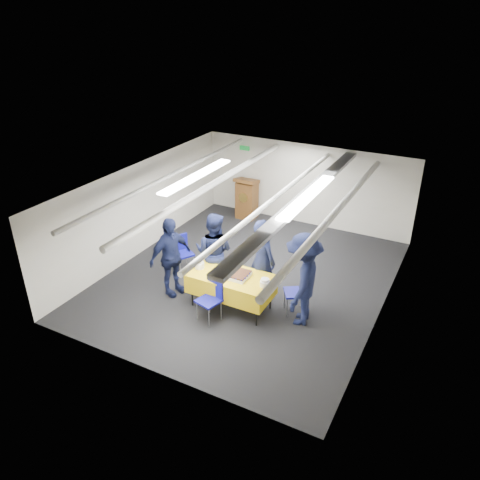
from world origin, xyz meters
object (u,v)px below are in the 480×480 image
Objects in this scene: podium at (247,198)px; chair_right at (299,289)px; sheet_cake at (235,274)px; sailor_b at (214,252)px; sailor_c at (171,257)px; serving_table at (231,284)px; chair_left at (182,249)px; chair_near at (212,296)px; sailor_d at (303,280)px; sailor_a at (262,260)px.

chair_right is (3.09, -3.72, -0.08)m from podium.
sailor_b reaches higher than sheet_cake.
sheet_cake is at bearing -68.34° from sailor_c.
chair_right is at bearing 21.67° from serving_table.
serving_table is 1.96m from chair_left.
chair_near is 1.00× the size of chair_left.
sailor_b reaches higher than podium.
sheet_cake is at bearing -88.46° from sailor_d.
podium is (-1.90, 4.22, -0.20)m from sheet_cake.
sailor_a is at bearing 176.41° from sailor_b.
sailor_b reaches higher than chair_left.
chair_right is (1.44, 1.03, 0.00)m from chair_near.
chair_near is at bearing -106.36° from serving_table.
podium is 3.89m from sailor_b.
chair_left is at bearing 156.40° from sheet_cake.
sailor_b reaches higher than chair_right.
sheet_cake is 0.31× the size of sailor_a.
sheet_cake is at bearing -23.60° from chair_left.
chair_near is 2.11m from chair_left.
sailor_c is 2.86m from sailor_d.
chair_near is 1.22m from sailor_b.
sailor_c is (-2.68, -0.63, 0.36)m from chair_right.
sheet_cake is 0.32× the size of sailor_b.
sailor_c is at bearing -90.69° from sailor_d.
chair_near is 1.81m from sailor_d.
sailor_d is (2.14, -0.29, 0.07)m from sailor_b.
sailor_c is at bearing -84.65° from podium.
sailor_d reaches higher than podium.
chair_near is (-0.15, -0.52, -0.03)m from serving_table.
podium reaches higher than sheet_cake.
sailor_a is (0.30, 0.60, 0.10)m from sheet_cake.
chair_right is 0.98m from sailor_a.
chair_near is at bearing -91.01° from sailor_c.
podium reaches higher than chair_near.
sailor_d is at bearing 9.15° from sheet_cake.
podium reaches higher than serving_table.
sailor_d reaches higher than serving_table.
sailor_b is at bearing -105.18° from sailor_d.
sailor_c is 0.93× the size of sailor_d.
chair_left is 3.31m from sailor_d.
podium is 0.71× the size of sailor_b.
sheet_cake is (0.10, 0.01, 0.26)m from serving_table.
serving_table is at bearing 73.34° from sailor_a.
chair_near reaches higher than sheet_cake.
chair_right reaches higher than serving_table.
chair_near is (1.65, -4.75, -0.08)m from podium.
sailor_d is at bearing 24.93° from chair_near.
podium reaches higher than chair_right.
sailor_b reaches higher than serving_table.
chair_near is at bearing -39.58° from chair_left.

